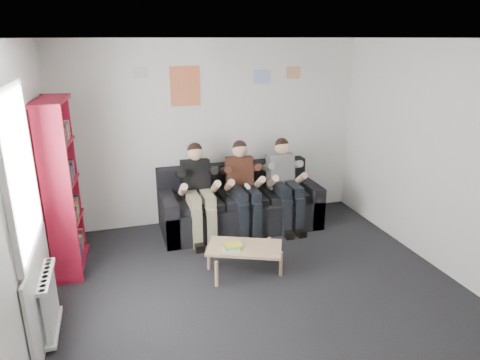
# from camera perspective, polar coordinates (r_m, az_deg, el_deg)

# --- Properties ---
(room_shell) EXTENTS (5.00, 5.00, 5.00)m
(room_shell) POSITION_cam_1_polar(r_m,az_deg,el_deg) (4.11, 4.67, -0.84)
(room_shell) COLOR black
(room_shell) RESTS_ON ground
(sofa) EXTENTS (2.31, 0.95, 0.89)m
(sofa) POSITION_cam_1_polar(r_m,az_deg,el_deg) (6.38, -0.11, -3.45)
(sofa) COLOR black
(sofa) RESTS_ON ground
(bookshelf) EXTENTS (0.31, 0.93, 2.07)m
(bookshelf) POSITION_cam_1_polar(r_m,az_deg,el_deg) (5.45, -22.61, -0.86)
(bookshelf) COLOR maroon
(bookshelf) RESTS_ON ground
(coffee_table) EXTENTS (0.87, 0.48, 0.35)m
(coffee_table) POSITION_cam_1_polar(r_m,az_deg,el_deg) (5.15, 0.59, -9.26)
(coffee_table) COLOR tan
(coffee_table) RESTS_ON ground
(game_cases) EXTENTS (0.23, 0.20, 0.05)m
(game_cases) POSITION_cam_1_polar(r_m,az_deg,el_deg) (5.07, -1.04, -8.91)
(game_cases) COLOR silver
(game_cases) RESTS_ON coffee_table
(person_left) EXTENTS (0.39, 0.84, 1.34)m
(person_left) POSITION_cam_1_polar(r_m,az_deg,el_deg) (5.92, -5.52, -1.68)
(person_left) COLOR black
(person_left) RESTS_ON sofa
(person_middle) EXTENTS (0.39, 0.83, 1.33)m
(person_middle) POSITION_cam_1_polar(r_m,az_deg,el_deg) (6.07, 0.45, -1.10)
(person_middle) COLOR #50291A
(person_middle) RESTS_ON sofa
(person_right) EXTENTS (0.38, 0.82, 1.31)m
(person_right) POSITION_cam_1_polar(r_m,az_deg,el_deg) (6.29, 6.06, -0.56)
(person_right) COLOR silver
(person_right) RESTS_ON sofa
(radiator) EXTENTS (0.10, 0.64, 0.60)m
(radiator) POSITION_cam_1_polar(r_m,az_deg,el_deg) (4.53, -23.98, -14.68)
(radiator) COLOR white
(radiator) RESTS_ON ground
(window) EXTENTS (0.05, 1.30, 2.36)m
(window) POSITION_cam_1_polar(r_m,az_deg,el_deg) (4.23, -26.18, -6.93)
(window) COLOR white
(window) RESTS_ON room_shell
(poster_large) EXTENTS (0.42, 0.01, 0.55)m
(poster_large) POSITION_cam_1_polar(r_m,az_deg,el_deg) (6.21, -7.32, 12.29)
(poster_large) COLOR gold
(poster_large) RESTS_ON room_shell
(poster_blue) EXTENTS (0.25, 0.01, 0.20)m
(poster_blue) POSITION_cam_1_polar(r_m,az_deg,el_deg) (6.50, 2.96, 13.57)
(poster_blue) COLOR #4182DE
(poster_blue) RESTS_ON room_shell
(poster_pink) EXTENTS (0.22, 0.01, 0.18)m
(poster_pink) POSITION_cam_1_polar(r_m,az_deg,el_deg) (6.68, 7.13, 14.02)
(poster_pink) COLOR #BD3B88
(poster_pink) RESTS_ON room_shell
(poster_sign) EXTENTS (0.20, 0.01, 0.14)m
(poster_sign) POSITION_cam_1_polar(r_m,az_deg,el_deg) (6.12, -13.10, 13.76)
(poster_sign) COLOR silver
(poster_sign) RESTS_ON room_shell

